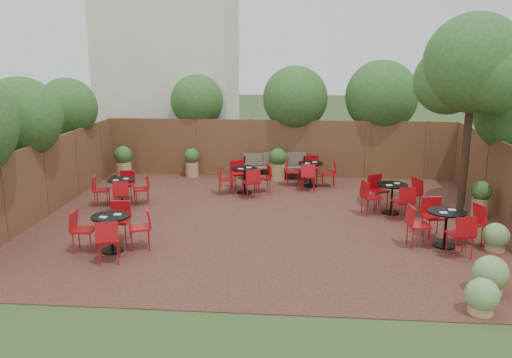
{
  "coord_description": "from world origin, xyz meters",
  "views": [
    {
      "loc": [
        0.74,
        -13.05,
        4.32
      ],
      "look_at": [
        -0.43,
        0.5,
        1.0
      ],
      "focal_mm": 37.08,
      "sensor_mm": 36.0,
      "label": 1
    }
  ],
  "objects": [
    {
      "name": "courtyard_tree",
      "position": [
        4.97,
        0.78,
        3.85
      ],
      "size": [
        2.68,
        2.58,
        5.24
      ],
      "rotation": [
        0.0,
        0.0,
        -0.02
      ],
      "color": "black",
      "rests_on": "courtyard_paving"
    },
    {
      "name": "overhang_foliage",
      "position": [
        -1.51,
        2.26,
        2.71
      ],
      "size": [
        15.8,
        10.93,
        2.75
      ],
      "color": "#26551B",
      "rests_on": "ground"
    },
    {
      "name": "planters",
      "position": [
        -1.25,
        3.73,
        0.59
      ],
      "size": [
        11.38,
        4.4,
        1.12
      ],
      "color": "tan",
      "rests_on": "courtyard_paving"
    },
    {
      "name": "bistro_tables",
      "position": [
        0.11,
        0.59,
        0.48
      ],
      "size": [
        9.99,
        7.78,
        0.95
      ],
      "color": "black",
      "rests_on": "courtyard_paving"
    },
    {
      "name": "park_bench_right",
      "position": [
        0.2,
        4.62,
        0.49
      ],
      "size": [
        1.5,
        0.59,
        0.91
      ],
      "rotation": [
        0.0,
        0.0,
        0.08
      ],
      "color": "brown",
      "rests_on": "courtyard_paving"
    },
    {
      "name": "neighbour_building",
      "position": [
        -4.5,
        8.0,
        4.0
      ],
      "size": [
        5.0,
        4.0,
        8.0
      ],
      "primitive_type": "cube",
      "color": "silver",
      "rests_on": "ground"
    },
    {
      "name": "ground",
      "position": [
        0.0,
        0.0,
        0.0
      ],
      "size": [
        80.0,
        80.0,
        0.0
      ],
      "primitive_type": "plane",
      "color": "#354F23",
      "rests_on": "ground"
    },
    {
      "name": "fence_back",
      "position": [
        0.0,
        5.0,
        1.0
      ],
      "size": [
        12.0,
        0.08,
        2.0
      ],
      "primitive_type": "cube",
      "color": "brown",
      "rests_on": "ground"
    },
    {
      "name": "low_shrubs",
      "position": [
        4.35,
        -3.41,
        0.33
      ],
      "size": [
        1.82,
        3.56,
        0.7
      ],
      "color": "tan",
      "rests_on": "courtyard_paving"
    },
    {
      "name": "fence_left",
      "position": [
        -6.0,
        0.0,
        1.0
      ],
      "size": [
        0.08,
        10.0,
        2.0
      ],
      "primitive_type": "cube",
      "color": "brown",
      "rests_on": "ground"
    },
    {
      "name": "courtyard_paving",
      "position": [
        0.0,
        0.0,
        0.01
      ],
      "size": [
        12.0,
        10.0,
        0.02
      ],
      "primitive_type": "cube",
      "color": "#381D16",
      "rests_on": "ground"
    },
    {
      "name": "park_bench_left",
      "position": [
        -0.57,
        4.62,
        0.46
      ],
      "size": [
        1.41,
        0.5,
        0.86
      ],
      "rotation": [
        0.0,
        0.0,
        -0.04
      ],
      "color": "brown",
      "rests_on": "courtyard_paving"
    }
  ]
}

